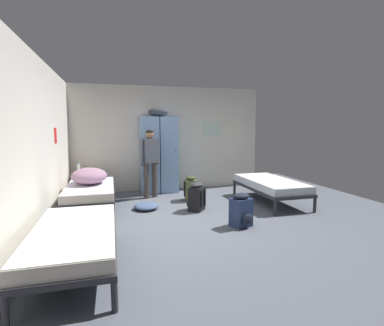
# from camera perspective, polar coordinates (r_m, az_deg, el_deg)

# --- Properties ---
(ground_plane) EXTENTS (8.21, 8.21, 0.00)m
(ground_plane) POSITION_cam_1_polar(r_m,az_deg,el_deg) (5.32, 0.73, -10.53)
(ground_plane) COLOR #565B66
(room_backdrop) EXTENTS (4.89, 5.19, 2.62)m
(room_backdrop) POSITION_cam_1_polar(r_m,az_deg,el_deg) (6.16, -13.70, 4.06)
(room_backdrop) COLOR beige
(room_backdrop) RESTS_ON ground_plane
(locker_bank) EXTENTS (0.90, 0.55, 2.07)m
(locker_bank) POSITION_cam_1_polar(r_m,az_deg,el_deg) (7.28, -6.48, 1.93)
(locker_bank) COLOR #7A9ECC
(locker_bank) RESTS_ON ground_plane
(shelf_unit) EXTENTS (0.38, 0.30, 0.57)m
(shelf_unit) POSITION_cam_1_polar(r_m,az_deg,el_deg) (7.25, -20.43, -3.45)
(shelf_unit) COLOR brown
(shelf_unit) RESTS_ON ground_plane
(bed_left_front) EXTENTS (0.90, 1.90, 0.49)m
(bed_left_front) POSITION_cam_1_polar(r_m,az_deg,el_deg) (3.63, -21.84, -13.13)
(bed_left_front) COLOR #28282D
(bed_left_front) RESTS_ON ground_plane
(bed_right) EXTENTS (0.90, 1.90, 0.49)m
(bed_right) POSITION_cam_1_polar(r_m,az_deg,el_deg) (6.51, 14.90, -4.07)
(bed_right) COLOR #28282D
(bed_right) RESTS_ON ground_plane
(bed_left_rear) EXTENTS (0.90, 1.90, 0.49)m
(bed_left_rear) POSITION_cam_1_polar(r_m,az_deg,el_deg) (6.10, -19.07, -4.96)
(bed_left_rear) COLOR #28282D
(bed_left_rear) RESTS_ON ground_plane
(bedding_heap) EXTENTS (0.68, 0.84, 0.31)m
(bedding_heap) POSITION_cam_1_polar(r_m,az_deg,el_deg) (6.14, -19.31, -2.37)
(bedding_heap) COLOR gray
(bedding_heap) RESTS_ON bed_left_rear
(person_traveler) EXTENTS (0.45, 0.31, 1.54)m
(person_traveler) POSITION_cam_1_polar(r_m,az_deg,el_deg) (6.69, -8.12, 1.15)
(person_traveler) COLOR #3D3833
(person_traveler) RESTS_ON ground_plane
(water_bottle) EXTENTS (0.06, 0.06, 0.23)m
(water_bottle) POSITION_cam_1_polar(r_m,az_deg,el_deg) (7.23, -21.16, -0.88)
(water_bottle) COLOR silver
(water_bottle) RESTS_ON shelf_unit
(lotion_bottle) EXTENTS (0.05, 0.05, 0.15)m
(lotion_bottle) POSITION_cam_1_polar(r_m,az_deg,el_deg) (7.16, -20.00, -1.22)
(lotion_bottle) COLOR white
(lotion_bottle) RESTS_ON shelf_unit
(backpack_navy) EXTENTS (0.38, 0.40, 0.55)m
(backpack_navy) POSITION_cam_1_polar(r_m,az_deg,el_deg) (4.86, 9.58, -9.13)
(backpack_navy) COLOR navy
(backpack_navy) RESTS_ON ground_plane
(backpack_olive) EXTENTS (0.37, 0.36, 0.55)m
(backpack_olive) POSITION_cam_1_polar(r_m,az_deg,el_deg) (6.48, -0.16, -4.98)
(backpack_olive) COLOR #566038
(backpack_olive) RESTS_ON ground_plane
(backpack_black) EXTENTS (0.42, 0.41, 0.55)m
(backpack_black) POSITION_cam_1_polar(r_m,az_deg,el_deg) (5.70, 0.83, -6.64)
(backpack_black) COLOR black
(backpack_black) RESTS_ON ground_plane
(clothes_pile_denim) EXTENTS (0.48, 0.51, 0.13)m
(clothes_pile_denim) POSITION_cam_1_polar(r_m,az_deg,el_deg) (5.89, -8.87, -8.24)
(clothes_pile_denim) COLOR #42567A
(clothes_pile_denim) RESTS_ON ground_plane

